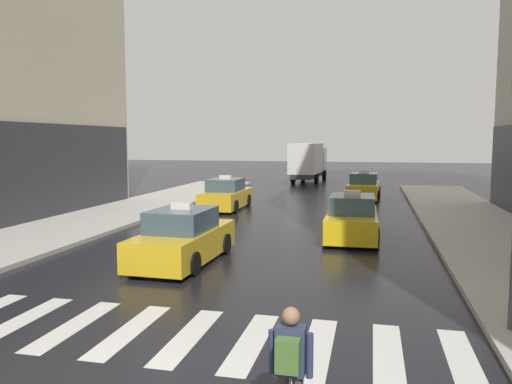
% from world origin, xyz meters
% --- Properties ---
extents(crosswalk_markings, '(11.30, 2.80, 0.01)m').
position_xyz_m(crosswalk_markings, '(0.00, 3.00, 0.00)').
color(crosswalk_markings, silver).
rests_on(crosswalk_markings, ground).
extents(taxi_lead, '(2.03, 4.59, 1.80)m').
position_xyz_m(taxi_lead, '(-1.58, 8.29, 0.72)').
color(taxi_lead, gold).
rests_on(taxi_lead, ground).
extents(taxi_second, '(1.98, 4.57, 1.80)m').
position_xyz_m(taxi_second, '(3.17, 13.18, 0.72)').
color(taxi_second, yellow).
rests_on(taxi_second, ground).
extents(taxi_third, '(1.94, 4.55, 1.80)m').
position_xyz_m(taxi_third, '(-3.66, 19.78, 0.72)').
color(taxi_third, gold).
rests_on(taxi_third, ground).
extents(taxi_fourth, '(2.08, 4.61, 1.80)m').
position_xyz_m(taxi_fourth, '(3.38, 26.14, 0.72)').
color(taxi_fourth, yellow).
rests_on(taxi_fourth, ground).
extents(box_truck, '(2.58, 7.63, 3.35)m').
position_xyz_m(box_truck, '(-1.60, 37.89, 1.85)').
color(box_truck, '#2D2D2D').
rests_on(box_truck, ground).
extents(pedestrian_with_backpack, '(0.55, 0.43, 1.65)m').
position_xyz_m(pedestrian_with_backpack, '(2.95, 0.24, 0.97)').
color(pedestrian_with_backpack, '#473D33').
rests_on(pedestrian_with_backpack, ground).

